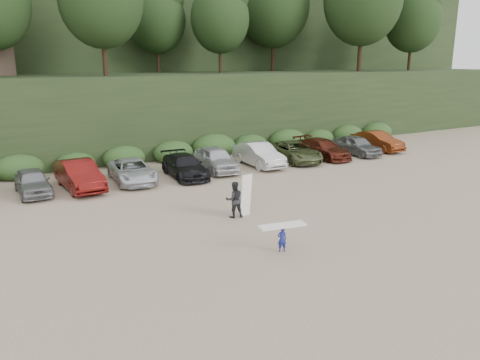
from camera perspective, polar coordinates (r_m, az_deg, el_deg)
ground at (r=21.18m, az=3.65°, el=-5.24°), size 120.00×120.00×0.00m
hillside_backdrop at (r=53.80m, az=-18.94°, el=18.14°), size 90.00×41.50×28.00m
parked_cars at (r=28.84m, az=-10.74°, el=1.44°), size 39.52×6.02×1.63m
child_surfer at (r=17.93m, az=5.15°, el=-6.49°), size 1.88×0.81×1.09m
adult_surfer at (r=21.63m, az=-0.59°, el=-2.35°), size 1.32×0.81×2.02m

